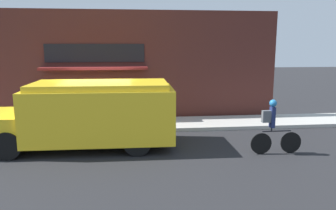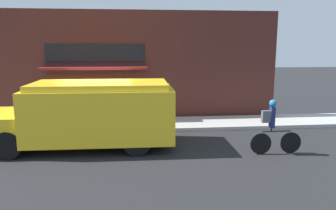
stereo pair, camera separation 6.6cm
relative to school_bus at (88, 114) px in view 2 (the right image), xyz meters
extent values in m
plane|color=#232326|center=(0.13, 1.57, -1.11)|extent=(70.00, 70.00, 0.00)
cube|color=#ADAAA3|center=(0.13, 2.59, -1.04)|extent=(28.00, 2.04, 0.15)
cube|color=#4C231E|center=(0.13, 3.87, 1.27)|extent=(15.47, 0.18, 4.76)
cube|color=black|center=(-0.12, 3.76, 1.84)|extent=(4.16, 0.05, 0.77)
cube|color=maroon|center=(-0.12, 3.34, 1.24)|extent=(4.37, 0.87, 0.10)
cube|color=yellow|center=(0.41, -0.01, 0.01)|extent=(4.62, 2.33, 1.66)
cube|color=yellow|center=(-2.62, 0.05, -0.37)|extent=(1.52, 2.10, 0.91)
cube|color=yellow|center=(0.41, -0.01, 0.93)|extent=(4.25, 2.14, 0.18)
cube|color=red|center=(-0.82, 1.39, 0.09)|extent=(0.03, 0.44, 0.44)
cylinder|color=black|center=(-2.19, 1.00, -0.70)|extent=(0.84, 0.27, 0.83)
cylinder|color=black|center=(-2.22, -0.93, -0.70)|extent=(0.84, 0.27, 0.83)
cylinder|color=black|center=(1.57, 0.94, -0.70)|extent=(0.84, 0.27, 0.83)
cylinder|color=black|center=(1.54, -0.99, -0.70)|extent=(0.84, 0.27, 0.83)
cylinder|color=black|center=(6.26, -1.25, -0.79)|extent=(0.66, 0.04, 0.66)
cylinder|color=black|center=(5.30, -1.26, -0.79)|extent=(0.66, 0.04, 0.66)
cylinder|color=black|center=(5.78, -1.26, -0.41)|extent=(0.91, 0.04, 0.04)
cylinder|color=black|center=(5.61, -1.26, -0.35)|extent=(0.04, 0.04, 0.12)
cube|color=navy|center=(5.61, -1.26, 0.03)|extent=(0.12, 0.20, 0.63)
sphere|color=#2375B7|center=(5.61, -1.26, 0.46)|extent=(0.22, 0.22, 0.22)
cube|color=#565B60|center=(5.42, -1.26, 0.06)|extent=(0.26, 0.14, 0.36)
cylinder|color=#38383D|center=(0.32, 2.86, -0.62)|extent=(0.52, 0.52, 0.70)
cylinder|color=black|center=(0.32, 2.86, -0.24)|extent=(0.53, 0.53, 0.04)
camera|label=1|loc=(1.42, -10.51, 2.18)|focal=35.00mm
camera|label=2|loc=(1.49, -10.51, 2.18)|focal=35.00mm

